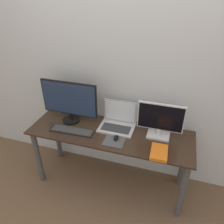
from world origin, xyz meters
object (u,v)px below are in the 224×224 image
(keyboard, at_px, (72,131))
(mouse, at_px, (116,138))
(monitor_right, at_px, (160,120))
(laptop, at_px, (118,121))
(book, at_px, (159,152))
(monitor_left, at_px, (69,101))

(keyboard, bearing_deg, mouse, 0.82)
(monitor_right, height_order, laptop, monitor_right)
(monitor_right, distance_m, laptop, 0.46)
(monitor_right, xyz_separation_m, laptop, (-0.44, 0.05, -0.12))
(keyboard, height_order, book, book)
(book, bearing_deg, monitor_right, 98.73)
(laptop, distance_m, book, 0.57)
(monitor_left, distance_m, book, 1.06)
(monitor_right, height_order, mouse, monitor_right)
(monitor_right, xyz_separation_m, mouse, (-0.39, -0.18, -0.17))
(monitor_left, height_order, keyboard, monitor_left)
(mouse, bearing_deg, book, -10.91)
(monitor_right, distance_m, keyboard, 0.90)
(mouse, xyz_separation_m, book, (0.43, -0.08, -0.01))
(monitor_left, height_order, mouse, monitor_left)
(monitor_right, xyz_separation_m, keyboard, (-0.86, -0.18, -0.18))
(monitor_left, xyz_separation_m, laptop, (0.53, 0.05, -0.18))
(laptop, height_order, keyboard, laptop)
(monitor_right, relative_size, keyboard, 0.96)
(laptop, bearing_deg, book, -33.15)
(monitor_left, relative_size, mouse, 8.32)
(mouse, bearing_deg, monitor_right, 24.57)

